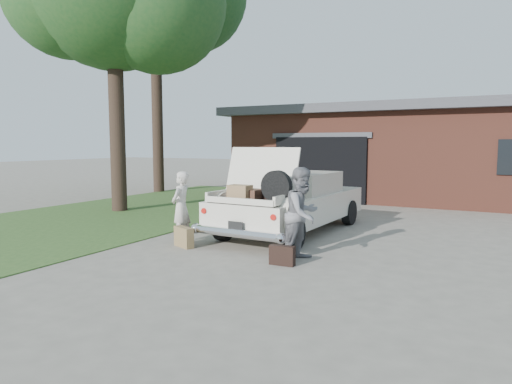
% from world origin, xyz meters
% --- Properties ---
extents(ground, '(90.00, 90.00, 0.00)m').
position_xyz_m(ground, '(0.00, 0.00, 0.00)').
color(ground, gray).
rests_on(ground, ground).
extents(grass_strip, '(6.00, 16.00, 0.02)m').
position_xyz_m(grass_strip, '(-5.50, 3.00, 0.01)').
color(grass_strip, '#2D4C1E').
rests_on(grass_strip, ground).
extents(house, '(12.80, 7.80, 3.30)m').
position_xyz_m(house, '(0.98, 11.47, 1.67)').
color(house, brown).
rests_on(house, ground).
extents(sedan, '(2.00, 4.73, 1.90)m').
position_xyz_m(sedan, '(-0.18, 2.63, 0.69)').
color(sedan, beige).
rests_on(sedan, ground).
extents(woman_left, '(0.42, 0.57, 1.42)m').
position_xyz_m(woman_left, '(-1.73, 0.64, 0.71)').
color(woman_left, beige).
rests_on(woman_left, ground).
extents(woman_right, '(0.75, 0.88, 1.58)m').
position_xyz_m(woman_right, '(0.97, 0.46, 0.79)').
color(woman_right, slate).
rests_on(woman_right, ground).
extents(suitcase_left, '(0.52, 0.34, 0.38)m').
position_xyz_m(suitcase_left, '(-1.40, 0.29, 0.19)').
color(suitcase_left, olive).
rests_on(suitcase_left, ground).
extents(suitcase_right, '(0.42, 0.15, 0.32)m').
position_xyz_m(suitcase_right, '(0.82, -0.03, 0.16)').
color(suitcase_right, black).
rests_on(suitcase_right, ground).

